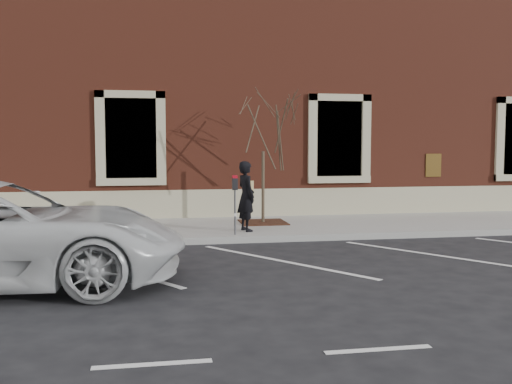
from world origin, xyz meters
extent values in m
plane|color=#28282B|center=(0.00, 0.00, 0.00)|extent=(120.00, 120.00, 0.00)
cube|color=#9F9B95|center=(0.00, 1.75, 0.07)|extent=(40.00, 3.50, 0.15)
cube|color=#9E9E99|center=(0.00, -0.05, 0.07)|extent=(40.00, 0.12, 0.15)
cube|color=maroon|center=(0.00, 7.75, 4.00)|extent=(40.00, 8.50, 8.00)
cube|color=tan|center=(0.00, 3.53, 0.55)|extent=(40.00, 0.06, 0.80)
cube|color=black|center=(-3.00, 3.65, 2.40)|extent=(1.40, 0.30, 2.20)
cube|color=tan|center=(-3.00, 3.48, 1.20)|extent=(1.90, 0.20, 0.20)
cube|color=black|center=(3.00, 3.65, 2.40)|extent=(1.40, 0.30, 2.20)
cube|color=tan|center=(3.00, 3.48, 1.20)|extent=(1.90, 0.20, 0.20)
imported|color=black|center=(-0.21, 0.75, 0.99)|extent=(0.56, 0.70, 1.68)
cylinder|color=#595B60|center=(-0.56, 0.22, 0.67)|extent=(0.05, 0.05, 1.04)
cube|color=black|center=(-0.56, 0.22, 1.32)|extent=(0.12, 0.09, 0.27)
cube|color=#B10B1B|center=(-0.56, 0.22, 1.49)|extent=(0.11, 0.09, 0.06)
cube|color=white|center=(-0.56, 0.18, 0.62)|extent=(0.05, 0.00, 0.07)
cube|color=#401F14|center=(0.45, 2.10, 0.17)|extent=(1.21, 1.21, 0.03)
cylinder|color=#4A392D|center=(0.45, 2.10, 1.10)|extent=(0.08, 0.08, 1.90)
camera|label=1|loc=(-2.34, -12.67, 2.20)|focal=40.00mm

